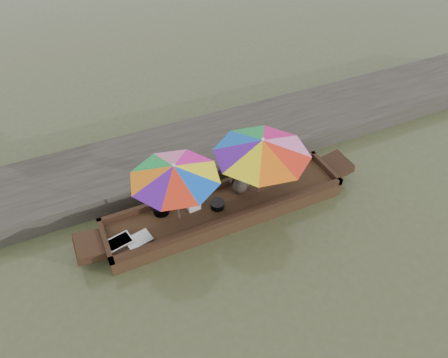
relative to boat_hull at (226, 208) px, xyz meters
name	(u,v)px	position (x,y,z in m)	size (l,w,h in m)	color
water	(226,214)	(0.00, 0.00, -0.17)	(80.00, 80.00, 0.00)	#424C2A
dock	(191,151)	(0.00, 2.20, 0.08)	(22.00, 2.20, 0.50)	#2D2B26
boat_hull	(226,208)	(0.00, 0.00, 0.00)	(5.51, 1.20, 0.35)	#342110
cooking_pot	(161,209)	(-1.40, 0.34, 0.27)	(0.35, 0.35, 0.18)	black
tray_crayfish	(119,243)	(-2.45, -0.14, 0.22)	(0.52, 0.36, 0.09)	silver
tray_scallop	(139,240)	(-2.08, -0.23, 0.21)	(0.52, 0.36, 0.06)	silver
charcoal_grill	(217,205)	(-0.23, -0.04, 0.25)	(0.30, 0.30, 0.14)	black
supply_bag	(193,204)	(-0.72, 0.16, 0.30)	(0.28, 0.22, 0.26)	silver
vendor	(240,171)	(0.48, 0.26, 0.75)	(0.56, 0.37, 1.14)	#322C26
umbrella_bow	(177,193)	(-1.11, 0.00, 0.95)	(1.85, 1.85, 1.55)	#E514A0
umbrella_stern	(261,167)	(0.84, 0.00, 0.95)	(2.12, 2.12, 1.55)	#E51474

